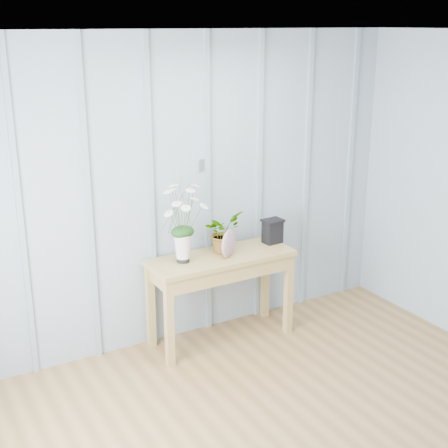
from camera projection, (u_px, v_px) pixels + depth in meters
room_shell at (276, 122)px, 3.65m from camera, size 4.00×4.50×2.50m
sideboard at (221, 268)px, 5.08m from camera, size 1.20×0.45×0.75m
daisy_vase at (182, 213)px, 4.78m from camera, size 0.45×0.35×0.64m
spider_plant at (223, 232)px, 5.07m from camera, size 0.39×0.37×0.34m
felt_disc_vessel at (228, 243)px, 4.97m from camera, size 0.22×0.19×0.23m
carved_box at (273, 231)px, 5.29m from camera, size 0.18×0.14×0.21m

